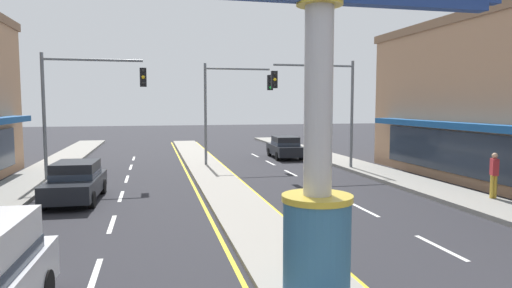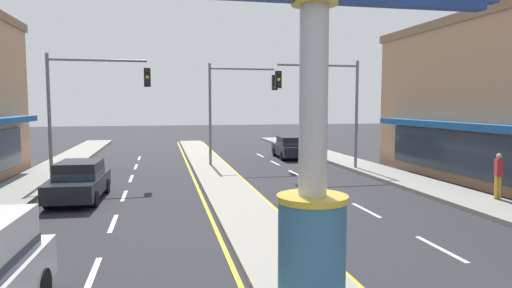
{
  "view_description": "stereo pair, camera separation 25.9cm",
  "coord_description": "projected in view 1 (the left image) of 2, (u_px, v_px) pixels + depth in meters",
  "views": [
    {
      "loc": [
        -3.03,
        -1.0,
        3.78
      ],
      "look_at": [
        -0.03,
        11.94,
        2.6
      ],
      "focal_mm": 31.59,
      "sensor_mm": 36.0,
      "label": 1
    },
    {
      "loc": [
        -2.77,
        -1.06,
        3.78
      ],
      "look_at": [
        -0.03,
        11.94,
        2.6
      ],
      "focal_mm": 31.59,
      "sensor_mm": 36.0,
      "label": 2
    }
  ],
  "objects": [
    {
      "name": "sidewalk_right",
      "position": [
        434.0,
        189.0,
        19.49
      ],
      "size": [
        2.38,
        60.0,
        0.18
      ],
      "primitive_type": "cube",
      "color": "gray",
      "rests_on": "ground"
    },
    {
      "name": "pedestrian_far_side",
      "position": [
        494.0,
        173.0,
        17.19
      ],
      "size": [
        0.36,
        0.45,
        1.75
      ],
      "color": "gold",
      "rests_on": "sidewalk_right"
    },
    {
      "name": "traffic_light_left_side",
      "position": [
        82.0,
        94.0,
        21.63
      ],
      "size": [
        4.86,
        0.46,
        6.2
      ],
      "color": "slate",
      "rests_on": "ground"
    },
    {
      "name": "sedan_near_left_lane",
      "position": [
        76.0,
        181.0,
        17.56
      ],
      "size": [
        1.98,
        4.37,
        1.53
      ],
      "color": "black",
      "rests_on": "ground"
    },
    {
      "name": "lane_markings",
      "position": [
        231.0,
        198.0,
        18.14
      ],
      "size": [
        8.81,
        52.0,
        0.01
      ],
      "color": "silver",
      "rests_on": "ground"
    },
    {
      "name": "traffic_light_median_far",
      "position": [
        230.0,
        97.0,
        27.18
      ],
      "size": [
        4.2,
        0.46,
        6.2
      ],
      "color": "slate",
      "rests_on": "ground"
    },
    {
      "name": "district_sign",
      "position": [
        319.0,
        97.0,
        8.36
      ],
      "size": [
        7.58,
        1.36,
        7.25
      ],
      "color": "#33668C",
      "rests_on": "median_strip"
    },
    {
      "name": "sedan_near_right_lane",
      "position": [
        285.0,
        147.0,
        31.41
      ],
      "size": [
        2.0,
        4.38,
        1.53
      ],
      "color": "black",
      "rests_on": "ground"
    },
    {
      "name": "median_strip",
      "position": [
        225.0,
        190.0,
        19.45
      ],
      "size": [
        2.07,
        52.0,
        0.14
      ],
      "primitive_type": "cube",
      "color": "gray",
      "rests_on": "ground"
    },
    {
      "name": "traffic_light_right_side",
      "position": [
        323.0,
        96.0,
        24.98
      ],
      "size": [
        4.86,
        0.46,
        6.2
      ],
      "color": "slate",
      "rests_on": "ground"
    }
  ]
}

